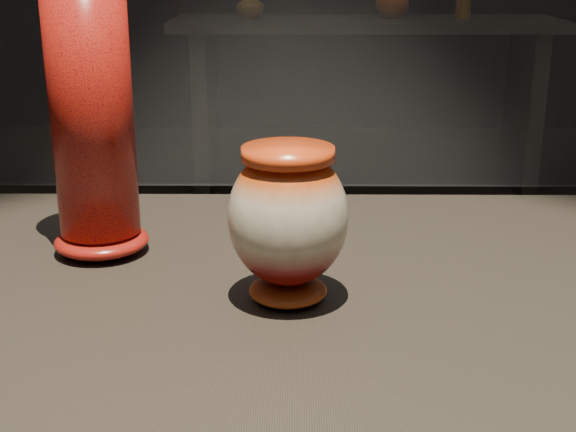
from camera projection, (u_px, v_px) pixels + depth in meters
The scene contains 6 objects.
main_vase at pixel (288, 219), 0.81m from camera, with size 0.13×0.13×0.16m.
tall_vase at pixel (92, 111), 0.92m from camera, with size 0.15×0.15×0.36m.
back_shelf at pixel (365, 70), 4.21m from camera, with size 2.00×0.60×0.90m.
back_vase_left at pixel (250, 4), 4.05m from camera, with size 0.14×0.14×0.15m, color brown.
back_vase_mid at pixel (392, 0), 4.13m from camera, with size 0.17×0.17×0.18m, color #640B08.
back_vase_right at pixel (463, 8), 4.13m from camera, with size 0.08×0.08×0.11m, color brown.
Camera 1 is at (-0.04, -0.75, 1.25)m, focal length 50.00 mm.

